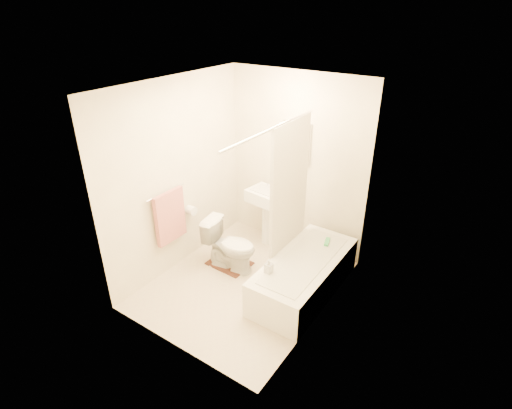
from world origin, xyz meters
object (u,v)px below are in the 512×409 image
Objects in this scene: bath_mat at (230,263)px; sink at (266,215)px; soap_bottle at (269,266)px; toilet at (230,246)px; bathtub at (304,275)px.

sink is at bearing 81.38° from bath_mat.
bath_mat is at bearing 156.35° from soap_bottle.
toilet is 0.78m from sink.
toilet is 1.02m from bathtub.
sink is at bearing -12.75° from toilet.
toilet is 0.33m from bath_mat.
soap_bottle is at bearing -48.41° from sink.
soap_bottle is at bearing -23.65° from bath_mat.
bathtub is (1.01, 0.12, -0.11)m from toilet.
soap_bottle reaches higher than bath_mat.
bathtub is at bearing -92.29° from toilet.
bathtub is at bearing 63.24° from soap_bottle.
toilet is 1.27× the size of bath_mat.
toilet reaches higher than soap_bottle.
sink reaches higher than bathtub.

